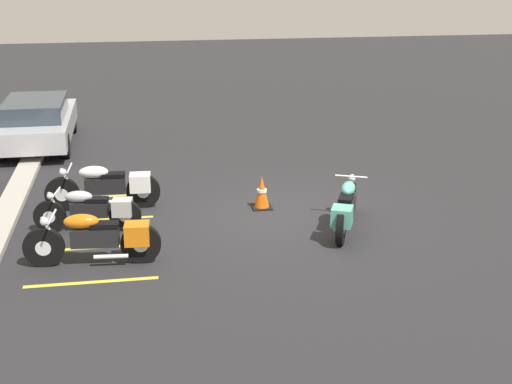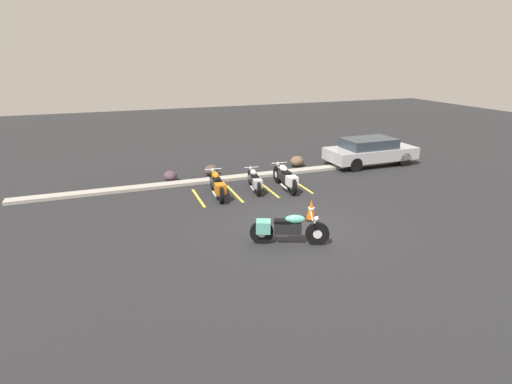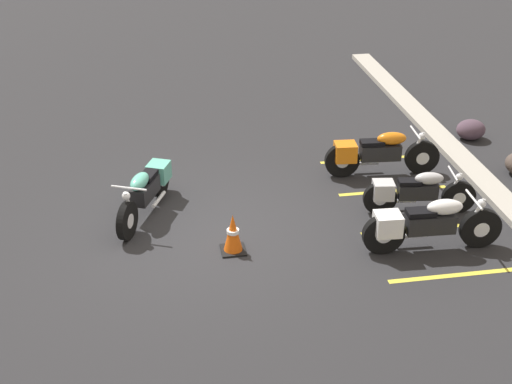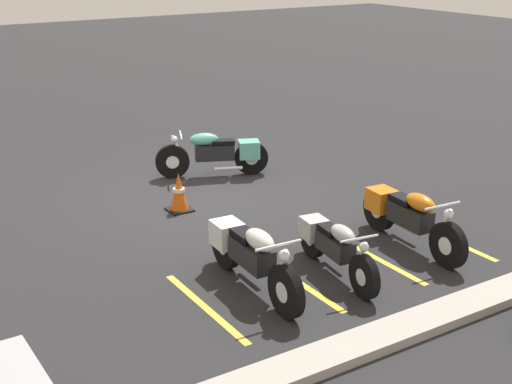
{
  "view_description": "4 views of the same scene",
  "coord_description": "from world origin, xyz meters",
  "px_view_note": "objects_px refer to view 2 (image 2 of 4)",
  "views": [
    {
      "loc": [
        -12.87,
        2.79,
        4.96
      ],
      "look_at": [
        -0.34,
        0.69,
        0.67
      ],
      "focal_mm": 50.0,
      "sensor_mm": 36.0,
      "label": 1
    },
    {
      "loc": [
        -5.17,
        -10.13,
        5.03
      ],
      "look_at": [
        -0.7,
        1.98,
        0.58
      ],
      "focal_mm": 28.0,
      "sensor_mm": 36.0,
      "label": 2
    },
    {
      "loc": [
        10.32,
        -0.84,
        6.31
      ],
      "look_at": [
        -0.25,
        0.93,
        0.59
      ],
      "focal_mm": 50.0,
      "sensor_mm": 36.0,
      "label": 3
    },
    {
      "loc": [
        5.59,
        10.78,
        4.4
      ],
      "look_at": [
        -0.05,
        1.83,
        0.64
      ],
      "focal_mm": 50.0,
      "sensor_mm": 36.0,
      "label": 4
    }
  ],
  "objects_px": {
    "motorcycle_teal_featured": "(285,228)",
    "parked_bike_1": "(255,180)",
    "landscape_rock_0": "(170,176)",
    "landscape_rock_2": "(297,161)",
    "parked_bike_2": "(286,177)",
    "car_silver": "(370,151)",
    "parked_bike_0": "(217,185)",
    "landscape_rock_1": "(211,170)",
    "traffic_cone": "(311,210)"
  },
  "relations": [
    {
      "from": "parked_bike_1",
      "to": "landscape_rock_2",
      "type": "distance_m",
      "value": 4.09
    },
    {
      "from": "motorcycle_teal_featured",
      "to": "traffic_cone",
      "type": "bearing_deg",
      "value": 64.55
    },
    {
      "from": "parked_bike_1",
      "to": "parked_bike_2",
      "type": "distance_m",
      "value": 1.23
    },
    {
      "from": "parked_bike_2",
      "to": "landscape_rock_1",
      "type": "height_order",
      "value": "parked_bike_2"
    },
    {
      "from": "parked_bike_0",
      "to": "parked_bike_2",
      "type": "distance_m",
      "value": 2.75
    },
    {
      "from": "parked_bike_0",
      "to": "landscape_rock_2",
      "type": "height_order",
      "value": "parked_bike_0"
    },
    {
      "from": "parked_bike_2",
      "to": "landscape_rock_2",
      "type": "distance_m",
      "value": 3.49
    },
    {
      "from": "parked_bike_0",
      "to": "landscape_rock_1",
      "type": "distance_m",
      "value": 2.87
    },
    {
      "from": "landscape_rock_0",
      "to": "landscape_rock_2",
      "type": "bearing_deg",
      "value": 2.42
    },
    {
      "from": "motorcycle_teal_featured",
      "to": "parked_bike_1",
      "type": "height_order",
      "value": "motorcycle_teal_featured"
    },
    {
      "from": "landscape_rock_2",
      "to": "car_silver",
      "type": "bearing_deg",
      "value": -14.76
    },
    {
      "from": "landscape_rock_0",
      "to": "landscape_rock_1",
      "type": "xyz_separation_m",
      "value": [
        1.83,
        0.24,
        0.01
      ]
    },
    {
      "from": "parked_bike_2",
      "to": "traffic_cone",
      "type": "xyz_separation_m",
      "value": [
        -0.48,
        -3.06,
        -0.16
      ]
    },
    {
      "from": "landscape_rock_0",
      "to": "landscape_rock_1",
      "type": "height_order",
      "value": "landscape_rock_1"
    },
    {
      "from": "motorcycle_teal_featured",
      "to": "landscape_rock_0",
      "type": "xyz_separation_m",
      "value": [
        -2.1,
        7.04,
        -0.24
      ]
    },
    {
      "from": "parked_bike_1",
      "to": "car_silver",
      "type": "distance_m",
      "value": 6.76
    },
    {
      "from": "parked_bike_1",
      "to": "parked_bike_0",
      "type": "bearing_deg",
      "value": 104.65
    },
    {
      "from": "car_silver",
      "to": "landscape_rock_1",
      "type": "relative_size",
      "value": 6.39
    },
    {
      "from": "car_silver",
      "to": "landscape_rock_0",
      "type": "distance_m",
      "value": 9.44
    },
    {
      "from": "motorcycle_teal_featured",
      "to": "traffic_cone",
      "type": "relative_size",
      "value": 3.08
    },
    {
      "from": "parked_bike_2",
      "to": "car_silver",
      "type": "distance_m",
      "value": 5.7
    },
    {
      "from": "parked_bike_0",
      "to": "landscape_rock_1",
      "type": "height_order",
      "value": "parked_bike_0"
    },
    {
      "from": "motorcycle_teal_featured",
      "to": "parked_bike_0",
      "type": "xyz_separation_m",
      "value": [
        -0.77,
        4.46,
        0.01
      ]
    },
    {
      "from": "landscape_rock_2",
      "to": "traffic_cone",
      "type": "distance_m",
      "value": 6.43
    },
    {
      "from": "motorcycle_teal_featured",
      "to": "traffic_cone",
      "type": "height_order",
      "value": "motorcycle_teal_featured"
    },
    {
      "from": "landscape_rock_2",
      "to": "traffic_cone",
      "type": "bearing_deg",
      "value": -111.82
    },
    {
      "from": "landscape_rock_0",
      "to": "landscape_rock_2",
      "type": "distance_m",
      "value": 6.0
    },
    {
      "from": "landscape_rock_2",
      "to": "parked_bike_1",
      "type": "bearing_deg",
      "value": -139.6
    },
    {
      "from": "parked_bike_2",
      "to": "landscape_rock_1",
      "type": "bearing_deg",
      "value": 40.67
    },
    {
      "from": "parked_bike_1",
      "to": "landscape_rock_1",
      "type": "xyz_separation_m",
      "value": [
        -1.06,
        2.64,
        -0.19
      ]
    },
    {
      "from": "parked_bike_2",
      "to": "landscape_rock_0",
      "type": "height_order",
      "value": "parked_bike_2"
    },
    {
      "from": "parked_bike_2",
      "to": "traffic_cone",
      "type": "relative_size",
      "value": 3.42
    },
    {
      "from": "parked_bike_0",
      "to": "traffic_cone",
      "type": "xyz_separation_m",
      "value": [
        2.27,
        -3.14,
        -0.16
      ]
    },
    {
      "from": "motorcycle_teal_featured",
      "to": "car_silver",
      "type": "distance_m",
      "value": 9.71
    },
    {
      "from": "motorcycle_teal_featured",
      "to": "car_silver",
      "type": "height_order",
      "value": "car_silver"
    },
    {
      "from": "traffic_cone",
      "to": "parked_bike_1",
      "type": "bearing_deg",
      "value": 102.32
    },
    {
      "from": "parked_bike_1",
      "to": "car_silver",
      "type": "relative_size",
      "value": 0.46
    },
    {
      "from": "parked_bike_2",
      "to": "landscape_rock_0",
      "type": "distance_m",
      "value": 4.88
    },
    {
      "from": "car_silver",
      "to": "parked_bike_1",
      "type": "bearing_deg",
      "value": -165.54
    },
    {
      "from": "landscape_rock_2",
      "to": "landscape_rock_1",
      "type": "bearing_deg",
      "value": -179.81
    },
    {
      "from": "car_silver",
      "to": "landscape_rock_1",
      "type": "height_order",
      "value": "car_silver"
    },
    {
      "from": "parked_bike_1",
      "to": "landscape_rock_0",
      "type": "bearing_deg",
      "value": 58.12
    },
    {
      "from": "motorcycle_teal_featured",
      "to": "landscape_rock_2",
      "type": "height_order",
      "value": "motorcycle_teal_featured"
    },
    {
      "from": "motorcycle_teal_featured",
      "to": "parked_bike_0",
      "type": "distance_m",
      "value": 4.52
    },
    {
      "from": "parked_bike_1",
      "to": "car_silver",
      "type": "height_order",
      "value": "car_silver"
    },
    {
      "from": "parked_bike_0",
      "to": "traffic_cone",
      "type": "relative_size",
      "value": 3.37
    },
    {
      "from": "car_silver",
      "to": "traffic_cone",
      "type": "bearing_deg",
      "value": -139.4
    },
    {
      "from": "parked_bike_0",
      "to": "parked_bike_1",
      "type": "bearing_deg",
      "value": -79.07
    },
    {
      "from": "parked_bike_0",
      "to": "parked_bike_1",
      "type": "relative_size",
      "value": 1.14
    },
    {
      "from": "parked_bike_2",
      "to": "traffic_cone",
      "type": "distance_m",
      "value": 3.1
    }
  ]
}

